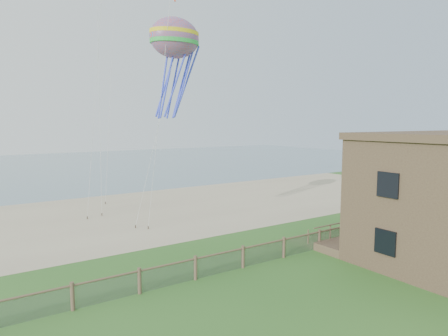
# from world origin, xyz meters

# --- Properties ---
(ground) EXTENTS (160.00, 160.00, 0.00)m
(ground) POSITION_xyz_m (0.00, 0.00, 0.00)
(ground) COLOR #28581E
(ground) RESTS_ON ground
(sand_beach) EXTENTS (72.00, 20.00, 0.02)m
(sand_beach) POSITION_xyz_m (0.00, 22.00, 0.00)
(sand_beach) COLOR tan
(sand_beach) RESTS_ON ground
(ocean) EXTENTS (160.00, 68.00, 0.02)m
(ocean) POSITION_xyz_m (0.00, 66.00, 0.00)
(ocean) COLOR slate
(ocean) RESTS_ON ground
(chainlink_fence) EXTENTS (36.20, 0.20, 1.25)m
(chainlink_fence) POSITION_xyz_m (0.00, 6.00, 0.55)
(chainlink_fence) COLOR brown
(chainlink_fence) RESTS_ON ground
(motel_deck) EXTENTS (15.00, 2.00, 0.50)m
(motel_deck) POSITION_xyz_m (13.00, 5.00, 0.25)
(motel_deck) COLOR brown
(motel_deck) RESTS_ON ground
(picnic_table) EXTENTS (2.08, 1.58, 0.87)m
(picnic_table) POSITION_xyz_m (8.21, 4.02, 0.44)
(picnic_table) COLOR brown
(picnic_table) RESTS_ON ground
(octopus_kite) EXTENTS (4.05, 3.27, 7.35)m
(octopus_kite) POSITION_xyz_m (0.19, 14.24, 11.84)
(octopus_kite) COLOR #F33A26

